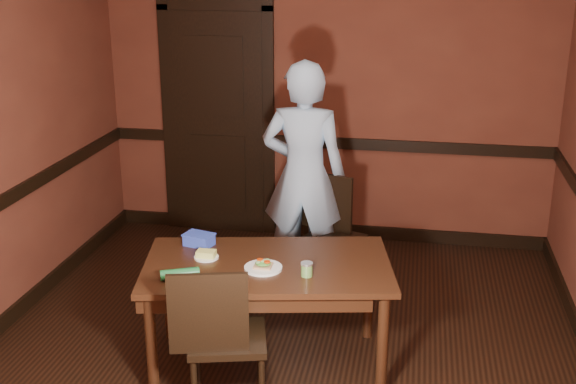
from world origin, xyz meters
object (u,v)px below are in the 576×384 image
(dining_table, at_px, (268,315))
(sandwich_plate, at_px, (263,267))
(sauce_jar, at_px, (307,269))
(cheese_saucer, at_px, (206,255))
(person, at_px, (304,176))
(food_tub, at_px, (199,239))
(chair_near, at_px, (227,335))
(chair_far, at_px, (332,238))

(dining_table, distance_m, sandwich_plate, 0.38)
(sauce_jar, xyz_separation_m, cheese_saucer, (-0.66, 0.15, -0.02))
(dining_table, distance_m, cheese_saucer, 0.55)
(person, xyz_separation_m, food_tub, (-0.52, -1.06, -0.14))
(person, relative_size, sauce_jar, 21.01)
(chair_near, bearing_deg, sandwich_plate, -122.63)
(cheese_saucer, bearing_deg, food_tub, 118.84)
(person, xyz_separation_m, sauce_jar, (0.25, -1.40, -0.14))
(dining_table, distance_m, food_tub, 0.67)
(chair_near, distance_m, food_tub, 0.82)
(chair_near, relative_size, sauce_jar, 10.91)
(chair_far, height_order, cheese_saucer, chair_far)
(chair_far, height_order, person, person)
(dining_table, relative_size, chair_near, 1.63)
(food_tub, bearing_deg, sauce_jar, -8.56)
(food_tub, bearing_deg, person, 79.09)
(chair_far, height_order, food_tub, chair_far)
(sandwich_plate, height_order, cheese_saucer, sandwich_plate)
(person, distance_m, food_tub, 1.19)
(cheese_saucer, bearing_deg, chair_far, 58.76)
(dining_table, relative_size, cheese_saucer, 9.77)
(chair_far, relative_size, sauce_jar, 10.70)
(person, bearing_deg, sauce_jar, 100.74)
(dining_table, distance_m, sauce_jar, 0.50)
(sandwich_plate, bearing_deg, chair_near, -108.22)
(food_tub, bearing_deg, sandwich_plate, -15.30)
(chair_near, height_order, cheese_saucer, chair_near)
(chair_far, bearing_deg, chair_near, -84.42)
(chair_near, distance_m, sauce_jar, 0.60)
(cheese_saucer, relative_size, food_tub, 0.72)
(food_tub, bearing_deg, dining_table, -6.43)
(sauce_jar, relative_size, cheese_saucer, 0.55)
(sandwich_plate, bearing_deg, sauce_jar, -9.83)
(food_tub, bearing_deg, chair_far, 64.80)
(chair_near, distance_m, cheese_saucer, 0.61)
(chair_far, relative_size, person, 0.51)
(dining_table, height_order, person, person)
(dining_table, height_order, chair_far, chair_far)
(chair_far, xyz_separation_m, chair_near, (-0.40, -1.58, 0.01))
(dining_table, xyz_separation_m, sauce_jar, (0.27, -0.14, 0.40))
(dining_table, height_order, cheese_saucer, cheese_saucer)
(dining_table, xyz_separation_m, chair_near, (-0.13, -0.48, 0.11))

